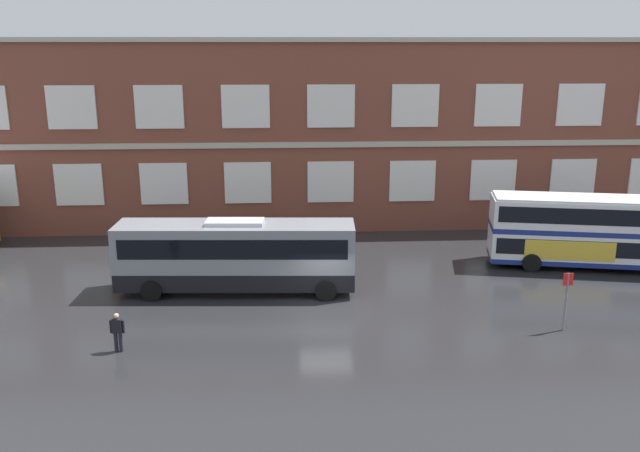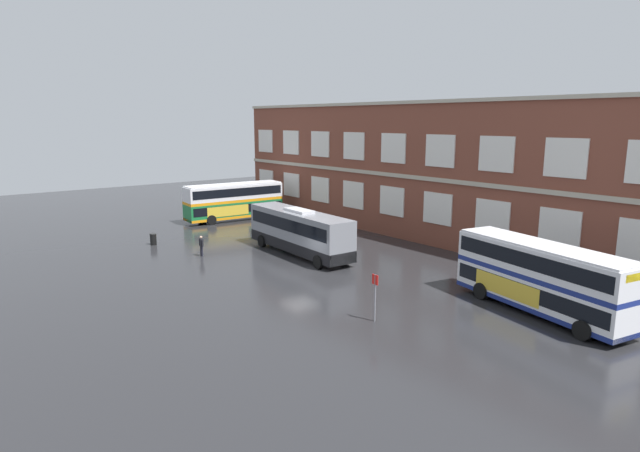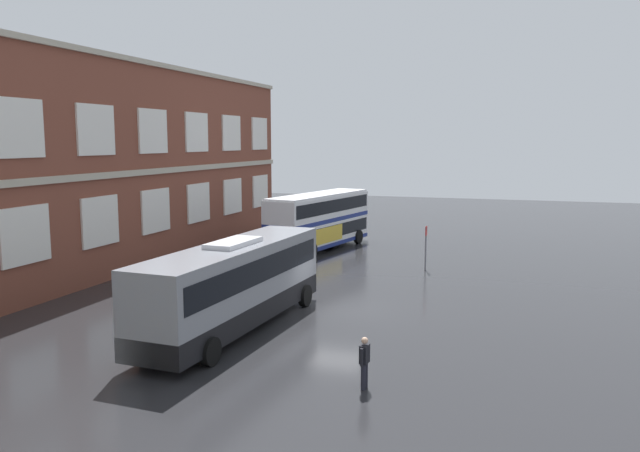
# 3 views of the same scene
# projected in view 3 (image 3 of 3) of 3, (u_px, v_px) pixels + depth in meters

# --- Properties ---
(ground_plane) EXTENTS (120.00, 120.00, 0.00)m
(ground_plane) POSITION_uv_depth(u_px,v_px,m) (297.00, 306.00, 30.27)
(ground_plane) COLOR #232326
(double_decker_middle) EXTENTS (11.29, 4.64, 4.07)m
(double_decker_middle) POSITION_uv_depth(u_px,v_px,m) (319.00, 220.00, 45.63)
(double_decker_middle) COLOR silver
(double_decker_middle) RESTS_ON ground
(touring_coach) EXTENTS (12.12, 3.39, 3.80)m
(touring_coach) POSITION_uv_depth(u_px,v_px,m) (234.00, 285.00, 26.23)
(touring_coach) COLOR gray
(touring_coach) RESTS_ON ground
(waiting_passenger) EXTENTS (0.64, 0.28, 1.70)m
(waiting_passenger) POSITION_uv_depth(u_px,v_px,m) (364.00, 360.00, 20.09)
(waiting_passenger) COLOR black
(waiting_passenger) RESTS_ON ground
(bus_stand_flag) EXTENTS (0.44, 0.10, 2.70)m
(bus_stand_flag) POSITION_uv_depth(u_px,v_px,m) (426.00, 244.00, 38.46)
(bus_stand_flag) COLOR slate
(bus_stand_flag) RESTS_ON ground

